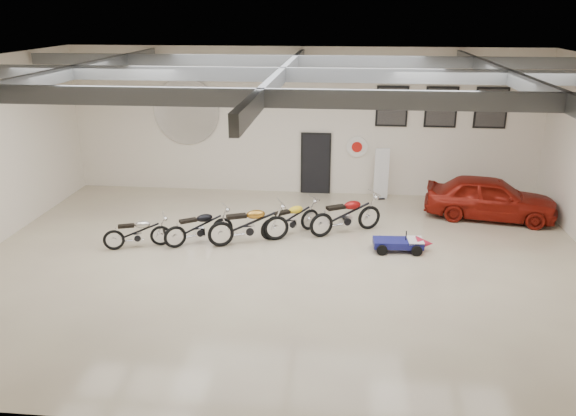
# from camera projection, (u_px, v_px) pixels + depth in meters

# --- Properties ---
(floor) EXTENTS (16.00, 12.00, 0.01)m
(floor) POSITION_uv_depth(u_px,v_px,m) (283.00, 264.00, 14.34)
(floor) COLOR beige
(floor) RESTS_ON ground
(ceiling) EXTENTS (16.00, 12.00, 0.01)m
(ceiling) POSITION_uv_depth(u_px,v_px,m) (283.00, 63.00, 12.66)
(ceiling) COLOR gray
(ceiling) RESTS_ON back_wall
(back_wall) EXTENTS (16.00, 0.02, 5.00)m
(back_wall) POSITION_uv_depth(u_px,v_px,m) (302.00, 122.00, 19.12)
(back_wall) COLOR silver
(back_wall) RESTS_ON floor
(ceiling_beams) EXTENTS (15.80, 11.80, 0.32)m
(ceiling_beams) POSITION_uv_depth(u_px,v_px,m) (283.00, 75.00, 12.74)
(ceiling_beams) COLOR slate
(ceiling_beams) RESTS_ON ceiling
(door) EXTENTS (0.92, 0.08, 2.10)m
(door) POSITION_uv_depth(u_px,v_px,m) (316.00, 164.00, 19.52)
(door) COLOR black
(door) RESTS_ON back_wall
(logo_plaque) EXTENTS (2.30, 0.06, 1.16)m
(logo_plaque) POSITION_uv_depth(u_px,v_px,m) (186.00, 112.00, 19.35)
(logo_plaque) COLOR silver
(logo_plaque) RESTS_ON back_wall
(poster_left) EXTENTS (1.05, 0.08, 1.35)m
(poster_left) POSITION_uv_depth(u_px,v_px,m) (392.00, 106.00, 18.60)
(poster_left) COLOR black
(poster_left) RESTS_ON back_wall
(poster_mid) EXTENTS (1.05, 0.08, 1.35)m
(poster_mid) POSITION_uv_depth(u_px,v_px,m) (441.00, 107.00, 18.46)
(poster_mid) COLOR black
(poster_mid) RESTS_ON back_wall
(poster_right) EXTENTS (1.05, 0.08, 1.35)m
(poster_right) POSITION_uv_depth(u_px,v_px,m) (491.00, 108.00, 18.31)
(poster_right) COLOR black
(poster_right) RESTS_ON back_wall
(oil_sign) EXTENTS (0.72, 0.10, 0.72)m
(oil_sign) POSITION_uv_depth(u_px,v_px,m) (357.00, 147.00, 19.17)
(oil_sign) COLOR white
(oil_sign) RESTS_ON back_wall
(banner_stand) EXTENTS (0.52, 0.29, 1.81)m
(banner_stand) POSITION_uv_depth(u_px,v_px,m) (381.00, 174.00, 18.94)
(banner_stand) COLOR white
(banner_stand) RESTS_ON floor
(motorcycle_silver) EXTENTS (1.85, 1.12, 0.92)m
(motorcycle_silver) POSITION_uv_depth(u_px,v_px,m) (137.00, 232.00, 15.19)
(motorcycle_silver) COLOR silver
(motorcycle_silver) RESTS_ON floor
(motorcycle_black) EXTENTS (1.96, 1.56, 1.01)m
(motorcycle_black) POSITION_uv_depth(u_px,v_px,m) (199.00, 226.00, 15.45)
(motorcycle_black) COLOR silver
(motorcycle_black) RESTS_ON floor
(motorcycle_gold) EXTENTS (2.33, 1.49, 1.16)m
(motorcycle_gold) POSITION_uv_depth(u_px,v_px,m) (249.00, 224.00, 15.43)
(motorcycle_gold) COLOR silver
(motorcycle_gold) RESTS_ON floor
(motorcycle_yellow) EXTENTS (1.89, 1.70, 1.01)m
(motorcycle_yellow) POSITION_uv_depth(u_px,v_px,m) (291.00, 218.00, 16.06)
(motorcycle_yellow) COLOR silver
(motorcycle_yellow) RESTS_ON floor
(motorcycle_red) EXTENTS (2.29, 1.66, 1.16)m
(motorcycle_red) POSITION_uv_depth(u_px,v_px,m) (346.00, 214.00, 16.14)
(motorcycle_red) COLOR silver
(motorcycle_red) RESTS_ON floor
(go_kart) EXTENTS (1.66, 0.81, 0.59)m
(go_kart) POSITION_uv_depth(u_px,v_px,m) (403.00, 241.00, 15.04)
(go_kart) COLOR navy
(go_kart) RESTS_ON floor
(vintage_car) EXTENTS (2.23, 4.12, 1.33)m
(vintage_car) POSITION_uv_depth(u_px,v_px,m) (490.00, 198.00, 17.29)
(vintage_car) COLOR maroon
(vintage_car) RESTS_ON floor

